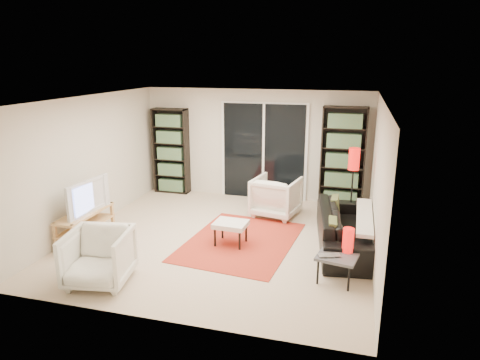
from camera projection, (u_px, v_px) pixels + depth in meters
name	position (u px, v px, depth m)	size (l,w,h in m)	color
floor	(222.00, 239.00, 7.43)	(5.00, 5.00, 0.00)	beige
wall_back	(255.00, 144.00, 9.43)	(5.00, 0.02, 2.40)	beige
wall_front	(153.00, 227.00, 4.79)	(5.00, 0.02, 2.40)	beige
wall_left	(89.00, 163.00, 7.74)	(0.02, 5.00, 2.40)	beige
wall_right	(378.00, 183.00, 6.47)	(0.02, 5.00, 2.40)	beige
ceiling	(220.00, 99.00, 6.78)	(5.00, 5.00, 0.02)	white
sliding_door	(264.00, 152.00, 9.38)	(1.92, 0.08, 2.16)	white
bookshelf_left	(171.00, 151.00, 9.83)	(0.80, 0.30, 1.95)	black
bookshelf_right	(343.00, 158.00, 8.83)	(0.90, 0.30, 2.10)	black
tv_stand	(86.00, 225.00, 7.35)	(0.39, 1.22, 0.50)	#D8AF77
tv	(84.00, 196.00, 7.20)	(1.00, 0.13, 0.58)	black
rug	(241.00, 241.00, 7.31)	(1.72, 2.33, 0.01)	#B6311F
sofa	(346.00, 228.00, 7.04)	(2.23, 0.87, 0.65)	black
armchair_back	(276.00, 197.00, 8.45)	(0.84, 0.86, 0.78)	silver
armchair_front	(99.00, 257.00, 5.87)	(0.82, 0.85, 0.77)	silver
ottoman	(231.00, 225.00, 7.12)	(0.56, 0.47, 0.40)	silver
side_table	(338.00, 257.00, 5.93)	(0.63, 0.63, 0.40)	#4D4D52
laptop	(330.00, 257.00, 5.82)	(0.30, 0.20, 0.02)	silver
table_lamp	(348.00, 240.00, 5.96)	(0.16, 0.16, 0.35)	red
floor_lamp	(354.00, 167.00, 7.76)	(0.22, 0.22, 1.47)	black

